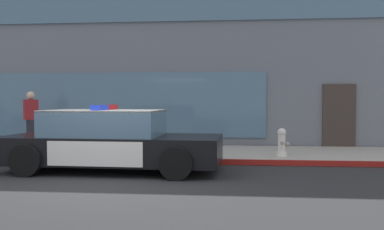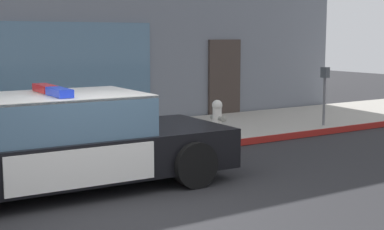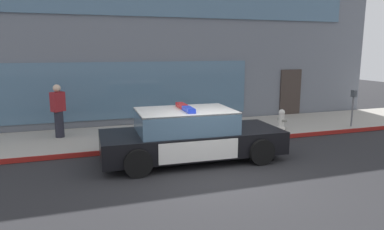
{
  "view_description": "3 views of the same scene",
  "coord_description": "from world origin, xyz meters",
  "views": [
    {
      "loc": [
        2.55,
        -8.14,
        1.61
      ],
      "look_at": [
        1.51,
        2.29,
        1.24
      ],
      "focal_mm": 40.32,
      "sensor_mm": 36.0,
      "label": 1
    },
    {
      "loc": [
        -2.96,
        -6.36,
        2.2
      ],
      "look_at": [
        2.51,
        2.17,
        0.77
      ],
      "focal_mm": 52.63,
      "sensor_mm": 36.0,
      "label": 2
    },
    {
      "loc": [
        -3.07,
        -7.36,
        2.93
      ],
      "look_at": [
        0.38,
        3.02,
        0.89
      ],
      "focal_mm": 32.73,
      "sensor_mm": 36.0,
      "label": 3
    }
  ],
  "objects": [
    {
      "name": "ground",
      "position": [
        0.0,
        0.0,
        0.0
      ],
      "size": [
        48.0,
        48.0,
        0.0
      ],
      "primitive_type": "plane",
      "color": "#262628"
    },
    {
      "name": "sidewalk",
      "position": [
        0.0,
        4.05,
        0.07
      ],
      "size": [
        48.0,
        3.19,
        0.15
      ],
      "primitive_type": "cube",
      "color": "#A39E93",
      "rests_on": "ground"
    },
    {
      "name": "curb_red_paint",
      "position": [
        0.0,
        2.45,
        0.08
      ],
      "size": [
        28.8,
        0.04,
        0.14
      ],
      "primitive_type": "cube",
      "color": "maroon",
      "rests_on": "ground"
    },
    {
      "name": "police_cruiser",
      "position": [
        -0.24,
        1.31,
        0.68
      ],
      "size": [
        4.88,
        2.19,
        1.49
      ],
      "rotation": [
        0.0,
        0.0,
        -0.03
      ],
      "color": "black",
      "rests_on": "ground"
    },
    {
      "name": "fire_hydrant",
      "position": [
        3.76,
        3.13,
        0.5
      ],
      "size": [
        0.34,
        0.39,
        0.73
      ],
      "color": "silver",
      "rests_on": "sidewalk"
    },
    {
      "name": "parking_meter",
      "position": [
        6.52,
        2.78,
        1.08
      ],
      "size": [
        0.12,
        0.18,
        1.34
      ],
      "color": "slate",
      "rests_on": "sidewalk"
    }
  ]
}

